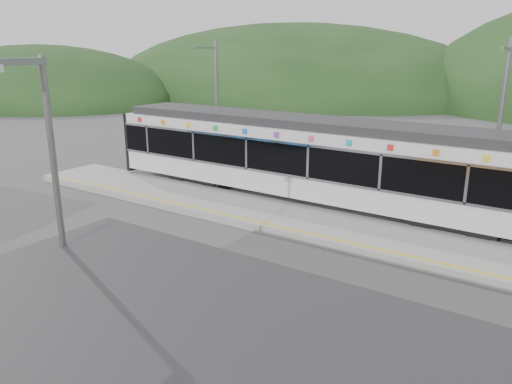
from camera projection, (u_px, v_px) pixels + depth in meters
The scene contains 8 objects.
ground at pixel (223, 245), 17.36m from camera, with size 120.00×120.00×0.00m, color #4C4C4F.
hills at pixel (446, 236), 18.24m from camera, with size 146.00×149.00×26.00m.
platform at pixel (274, 216), 19.94m from camera, with size 26.00×3.20×0.30m, color #9E9E99.
yellow_line at pixel (256, 221), 18.86m from camera, with size 26.00×0.10×0.01m, color yellow.
train at pixel (315, 158), 21.37m from camera, with size 20.44×3.01×3.74m.
catenary_mast_west at pixel (216, 105), 26.91m from camera, with size 0.18×1.80×7.00m.
catenary_mast_east at pixel (499, 127), 19.38m from camera, with size 0.18×1.80×7.00m.
lamp_post at pixel (52, 203), 9.18m from camera, with size 0.37×1.15×6.52m.
Camera 1 is at (9.98, -12.74, 6.64)m, focal length 35.00 mm.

